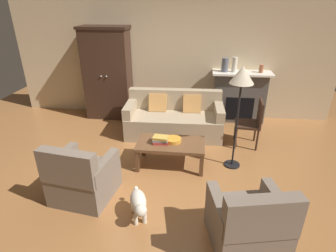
% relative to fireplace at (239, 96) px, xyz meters
% --- Properties ---
extents(ground_plane, '(9.60, 9.60, 0.00)m').
position_rel_fireplace_xyz_m(ground_plane, '(-1.55, -2.30, -0.57)').
color(ground_plane, '#9E6638').
extents(back_wall, '(7.20, 0.10, 2.80)m').
position_rel_fireplace_xyz_m(back_wall, '(-1.55, 0.25, 0.83)').
color(back_wall, beige).
rests_on(back_wall, ground).
extents(fireplace, '(1.26, 0.48, 1.12)m').
position_rel_fireplace_xyz_m(fireplace, '(0.00, 0.00, 0.00)').
color(fireplace, '#4C4947').
rests_on(fireplace, ground).
extents(armoire, '(1.06, 0.57, 2.03)m').
position_rel_fireplace_xyz_m(armoire, '(-2.95, -0.08, 0.45)').
color(armoire, '#382319').
rests_on(armoire, ground).
extents(couch, '(1.95, 0.91, 0.86)m').
position_rel_fireplace_xyz_m(couch, '(-1.37, -0.85, -0.25)').
color(couch, tan).
rests_on(couch, ground).
extents(coffee_table, '(1.10, 0.60, 0.42)m').
position_rel_fireplace_xyz_m(coffee_table, '(-1.32, -2.03, -0.20)').
color(coffee_table, brown).
rests_on(coffee_table, ground).
extents(fruit_bowl, '(0.26, 0.26, 0.06)m').
position_rel_fireplace_xyz_m(fruit_bowl, '(-1.28, -1.99, -0.12)').
color(fruit_bowl, orange).
rests_on(fruit_bowl, coffee_table).
extents(book_stack, '(0.26, 0.20, 0.12)m').
position_rel_fireplace_xyz_m(book_stack, '(-1.48, -2.07, -0.09)').
color(book_stack, '#B73833').
rests_on(book_stack, coffee_table).
extents(mantel_vase_slate, '(0.14, 0.14, 0.29)m').
position_rel_fireplace_xyz_m(mantel_vase_slate, '(-0.38, -0.02, 0.70)').
color(mantel_vase_slate, '#565B66').
rests_on(mantel_vase_slate, fireplace).
extents(mantel_vase_cream, '(0.11, 0.11, 0.31)m').
position_rel_fireplace_xyz_m(mantel_vase_cream, '(-0.18, -0.02, 0.71)').
color(mantel_vase_cream, beige).
rests_on(mantel_vase_cream, fireplace).
extents(mantel_vase_terracotta, '(0.09, 0.09, 0.17)m').
position_rel_fireplace_xyz_m(mantel_vase_terracotta, '(0.38, -0.02, 0.64)').
color(mantel_vase_terracotta, '#A86042').
rests_on(mantel_vase_terracotta, fireplace).
extents(armchair_near_left, '(0.87, 0.87, 0.88)m').
position_rel_fireplace_xyz_m(armchair_near_left, '(-2.44, -2.99, -0.25)').
color(armchair_near_left, '#756656').
rests_on(armchair_near_left, ground).
extents(armchair_near_right, '(0.91, 0.91, 0.88)m').
position_rel_fireplace_xyz_m(armchair_near_right, '(-0.30, -3.59, -0.25)').
color(armchair_near_right, '#756656').
rests_on(armchair_near_right, ground).
extents(side_chair_wooden, '(0.47, 0.47, 0.90)m').
position_rel_fireplace_xyz_m(side_chair_wooden, '(0.11, -1.18, -0.06)').
color(side_chair_wooden, '#382319').
rests_on(side_chair_wooden, ground).
extents(floor_lamp, '(0.36, 0.36, 1.68)m').
position_rel_fireplace_xyz_m(floor_lamp, '(-0.29, -1.94, 0.88)').
color(floor_lamp, black).
rests_on(floor_lamp, ground).
extents(dog, '(0.32, 0.55, 0.39)m').
position_rel_fireplace_xyz_m(dog, '(-1.58, -3.32, -0.32)').
color(dog, beige).
rests_on(dog, ground).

